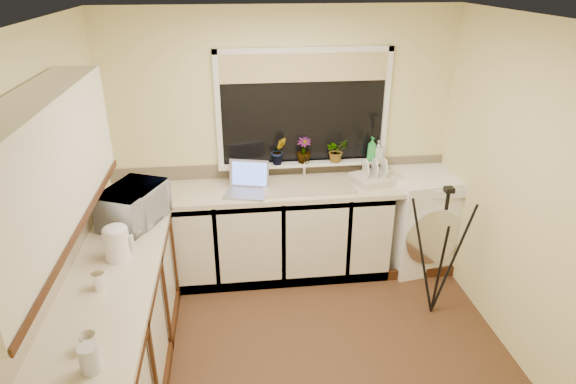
{
  "coord_description": "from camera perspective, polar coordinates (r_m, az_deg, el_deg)",
  "views": [
    {
      "loc": [
        -0.46,
        -2.86,
        2.73
      ],
      "look_at": [
        -0.05,
        0.55,
        1.15
      ],
      "focal_mm": 30.58,
      "sensor_mm": 36.0,
      "label": 1
    }
  ],
  "objects": [
    {
      "name": "window_glass",
      "position": [
        4.55,
        1.8,
        9.67
      ],
      "size": [
        1.5,
        0.02,
        1.0
      ],
      "primitive_type": "cube",
      "color": "black",
      "rests_on": "wall_back"
    },
    {
      "name": "tripod",
      "position": [
        4.25,
        17.21,
        -6.78
      ],
      "size": [
        0.68,
        0.68,
        1.18
      ],
      "primitive_type": null,
      "rotation": [
        0.0,
        0.0,
        0.19
      ],
      "color": "black",
      "rests_on": "floor"
    },
    {
      "name": "faucet",
      "position": [
        4.62,
        1.9,
        2.97
      ],
      "size": [
        0.03,
        0.03,
        0.24
      ],
      "primitive_type": "cylinder",
      "color": "silver",
      "rests_on": "worktop_back"
    },
    {
      "name": "steel_jar",
      "position": [
        3.31,
        -21.13,
        -9.58
      ],
      "size": [
        0.08,
        0.08,
        0.11
      ],
      "primitive_type": "cylinder",
      "color": "white",
      "rests_on": "worktop_left"
    },
    {
      "name": "base_cabinet_left",
      "position": [
        3.54,
        -19.64,
        -17.57
      ],
      "size": [
        0.54,
        2.4,
        0.86
      ],
      "primitive_type": "cube",
      "color": "silver",
      "rests_on": "floor"
    },
    {
      "name": "soap_bottle_green",
      "position": [
        4.71,
        9.72,
        4.96
      ],
      "size": [
        0.1,
        0.1,
        0.23
      ],
      "primitive_type": "imported",
      "rotation": [
        0.0,
        0.0,
        0.16
      ],
      "color": "green",
      "rests_on": "windowsill"
    },
    {
      "name": "worktop_back",
      "position": [
        4.49,
        -0.3,
        0.35
      ],
      "size": [
        3.2,
        0.6,
        0.04
      ],
      "primitive_type": "cube",
      "color": "beige",
      "rests_on": "base_cabinet_back"
    },
    {
      "name": "windowsill",
      "position": [
        4.66,
        1.82,
        3.37
      ],
      "size": [
        1.6,
        0.14,
        0.03
      ],
      "primitive_type": "cube",
      "color": "white",
      "rests_on": "wall_back"
    },
    {
      "name": "soap_bottle_clear",
      "position": [
        4.75,
        10.44,
        4.78
      ],
      "size": [
        0.1,
        0.1,
        0.19
      ],
      "primitive_type": "imported",
      "rotation": [
        0.0,
        0.0,
        -0.18
      ],
      "color": "#999999",
      "rests_on": "windowsill"
    },
    {
      "name": "microwave",
      "position": [
        3.99,
        -17.53,
        -1.48
      ],
      "size": [
        0.54,
        0.63,
        0.29
      ],
      "primitive_type": "imported",
      "rotation": [
        0.0,
        0.0,
        1.16
      ],
      "color": "silver",
      "rests_on": "worktop_left"
    },
    {
      "name": "window_blind",
      "position": [
        4.44,
        1.91,
        14.26
      ],
      "size": [
        1.5,
        0.02,
        0.25
      ],
      "primitive_type": "cube",
      "color": "tan",
      "rests_on": "wall_back"
    },
    {
      "name": "cup_back",
      "position": [
        4.74,
        11.16,
        2.17
      ],
      "size": [
        0.14,
        0.14,
        0.1
      ],
      "primitive_type": "imported",
      "rotation": [
        0.0,
        0.0,
        0.1
      ],
      "color": "white",
      "rests_on": "worktop_back"
    },
    {
      "name": "upper_cabinet",
      "position": [
        2.76,
        -27.08,
        2.19
      ],
      "size": [
        0.28,
        1.9,
        0.7
      ],
      "primitive_type": "cube",
      "color": "silver",
      "rests_on": "wall_left"
    },
    {
      "name": "glass_jug",
      "position": [
        2.73,
        -22.09,
        -17.51
      ],
      "size": [
        0.1,
        0.1,
        0.15
      ],
      "primitive_type": "cylinder",
      "color": "#B9BDC5",
      "rests_on": "worktop_left"
    },
    {
      "name": "wall_right",
      "position": [
        3.84,
        26.46,
        -1.16
      ],
      "size": [
        0.0,
        3.0,
        3.0
      ],
      "primitive_type": "plane",
      "rotation": [
        1.57,
        0.0,
        -1.57
      ],
      "color": "#F1E6A0",
      "rests_on": "ground"
    },
    {
      "name": "worktop_left",
      "position": [
        3.27,
        -20.78,
        -11.66
      ],
      "size": [
        0.6,
        2.4,
        0.04
      ],
      "primitive_type": "cube",
      "color": "beige",
      "rests_on": "base_cabinet_left"
    },
    {
      "name": "plant_d",
      "position": [
        4.64,
        5.63,
        4.84
      ],
      "size": [
        0.25,
        0.23,
        0.22
      ],
      "primitive_type": "imported",
      "rotation": [
        0.0,
        0.0,
        0.36
      ],
      "color": "#999999",
      "rests_on": "windowsill"
    },
    {
      "name": "kettle",
      "position": [
        3.55,
        -19.27,
        -5.73
      ],
      "size": [
        0.17,
        0.17,
        0.22
      ],
      "primitive_type": "cylinder",
      "color": "white",
      "rests_on": "worktop_left"
    },
    {
      "name": "dish_rack",
      "position": [
        4.66,
        10.23,
        1.59
      ],
      "size": [
        0.51,
        0.44,
        0.07
      ],
      "primitive_type": "cube",
      "rotation": [
        0.0,
        0.0,
        0.3
      ],
      "color": "beige",
      "rests_on": "worktop_back"
    },
    {
      "name": "washing_machine",
      "position": [
        5.01,
        15.1,
        -2.94
      ],
      "size": [
        0.77,
        0.75,
        0.96
      ],
      "primitive_type": "cube",
      "rotation": [
        0.0,
        0.0,
        0.15
      ],
      "color": "white",
      "rests_on": "floor"
    },
    {
      "name": "sink",
      "position": [
        4.5,
        2.23,
        0.86
      ],
      "size": [
        0.82,
        0.46,
        0.03
      ],
      "primitive_type": "cube",
      "color": "tan",
      "rests_on": "worktop_back"
    },
    {
      "name": "cup_left",
      "position": [
        2.89,
        -22.22,
        -15.76
      ],
      "size": [
        0.12,
        0.12,
        0.09
      ],
      "primitive_type": "imported",
      "rotation": [
        0.0,
        0.0,
        -0.38
      ],
      "color": "beige",
      "rests_on": "worktop_left"
    },
    {
      "name": "splashback_back",
      "position": [
        4.71,
        -0.71,
        2.78
      ],
      "size": [
        3.2,
        0.02,
        0.14
      ],
      "primitive_type": "cube",
      "color": "beige",
      "rests_on": "wall_back"
    },
    {
      "name": "splashback_left",
      "position": [
        3.22,
        -26.44,
        -8.07
      ],
      "size": [
        0.02,
        2.4,
        0.45
      ],
      "primitive_type": "cube",
      "color": "beige",
      "rests_on": "wall_left"
    },
    {
      "name": "plant_b",
      "position": [
        4.55,
        -1.08,
        4.82
      ],
      "size": [
        0.16,
        0.14,
        0.26
      ],
      "primitive_type": "imported",
      "rotation": [
        0.0,
        0.0,
        0.19
      ],
      "color": "#999999",
      "rests_on": "windowsill"
    },
    {
      "name": "base_cabinet_back",
      "position": [
        4.67,
        -4.27,
        -4.88
      ],
      "size": [
        2.55,
        0.6,
        0.86
      ],
      "primitive_type": "cube",
      "color": "silver",
      "rests_on": "floor"
    },
    {
      "name": "ceiling",
      "position": [
        2.91,
        2.5,
        19.16
      ],
      "size": [
        3.2,
        3.2,
        0.0
      ],
      "primitive_type": "plane",
      "rotation": [
        3.14,
        0.0,
        0.0
      ],
      "color": "white",
      "rests_on": "ground"
    },
    {
      "name": "laptop",
      "position": [
        4.37,
        -4.75,
        0.9
      ],
      "size": [
        0.42,
        0.39,
        0.27
      ],
      "rotation": [
        0.0,
        0.0,
        -0.26
      ],
      "color": "#93939A",
      "rests_on": "worktop_back"
    },
    {
      "name": "plant_c",
      "position": [
        4.6,
        1.84,
        4.87
      ],
      "size": [
        0.15,
        0.15,
        0.24
      ],
      "primitive_type": "imported",
      "rotation": [
        0.0,
        0.0,
        -0.14
      ],
      "color": "#999999",
      "rests_on": "windowsill"
    },
    {
      "name": "floor",
      "position": [
        3.98,
        1.82,
        -18.6
      ],
      "size": [
        3.2,
        3.2,
        0.0
      ],
      "primitive_type": "plane",
      "color": "#523520",
      "rests_on": "ground"
    },
    {
      "name": "wall_back",
      "position": [
        4.64,
        -0.74,
        5.76
      ],
      "size": [
        3.2,
        0.0,
        3.2
      ],
      "primitive_type": "plane",
      "rotation": [
        1.57,
        0.0,
        0.0
      ],
      "color": "#F1E6A0",
      "rests_on": "ground"
    },
    {
      "name": "wall_left",
      "position": [
        3.43,
        -25.46,
        -3.98
      ],
      "size": [
        0.0,
        3.0,
        3.0
      ],
      "primitive_type": "plane",
      "rotation": [
        1.57,
        0.0,
        1.57
      ],
      "color": "#F1E6A0",
      "rests_on": "ground"
    }
  ]
}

